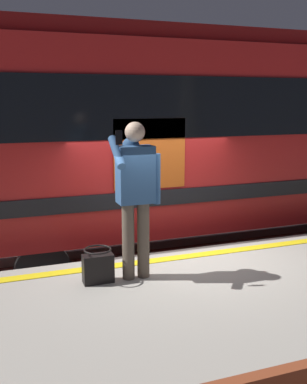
# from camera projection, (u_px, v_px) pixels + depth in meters

# --- Properties ---
(ground_plane) EXTENTS (24.93, 24.93, 0.00)m
(ground_plane) POSITION_uv_depth(u_px,v_px,m) (171.00, 322.00, 6.27)
(ground_plane) COLOR #4C4742
(safety_line) EXTENTS (15.00, 0.16, 0.01)m
(safety_line) POSITION_uv_depth(u_px,v_px,m) (180.00, 257.00, 5.78)
(safety_line) COLOR yellow
(safety_line) RESTS_ON platform
(track_rail_near) EXTENTS (19.90, 0.08, 0.16)m
(track_rail_near) POSITION_uv_depth(u_px,v_px,m) (136.00, 275.00, 7.72)
(track_rail_near) COLOR slate
(track_rail_near) RESTS_ON ground
(track_rail_far) EXTENTS (19.90, 0.08, 0.16)m
(track_rail_far) POSITION_uv_depth(u_px,v_px,m) (115.00, 250.00, 9.04)
(track_rail_far) COLOR slate
(track_rail_far) RESTS_ON ground
(train_carriage) EXTENTS (10.57, 3.05, 4.02)m
(train_carriage) POSITION_uv_depth(u_px,v_px,m) (214.00, 128.00, 8.48)
(train_carriage) COLOR red
(train_carriage) RESTS_ON ground
(passenger) EXTENTS (0.57, 0.55, 1.78)m
(passenger) POSITION_uv_depth(u_px,v_px,m) (135.00, 188.00, 4.93)
(passenger) COLOR brown
(passenger) RESTS_ON platform
(handbag) EXTENTS (0.34, 0.31, 0.40)m
(handbag) POSITION_uv_depth(u_px,v_px,m) (98.00, 267.00, 4.96)
(handbag) COLOR black
(handbag) RESTS_ON platform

